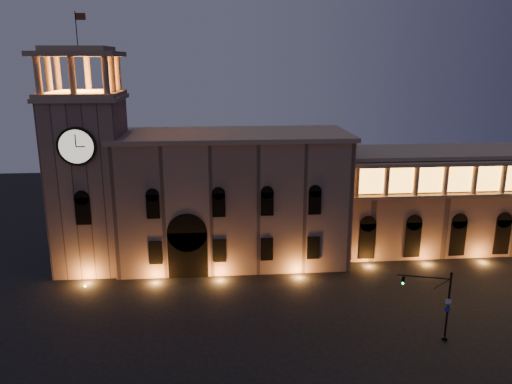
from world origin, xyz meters
TOP-DOWN VIEW (x-y plane):
  - ground at (0.00, 0.00)m, footprint 160.00×160.00m
  - government_building at (-2.08, 21.93)m, footprint 30.80×12.80m
  - clock_tower at (-20.50, 20.98)m, footprint 9.80×9.80m
  - colonnade_wing at (32.00, 23.92)m, footprint 40.60×11.50m
  - traffic_light at (17.09, -0.63)m, footprint 5.08×1.78m

SIDE VIEW (x-z plane):
  - ground at x=0.00m, z-range 0.00..0.00m
  - traffic_light at x=17.09m, z-range 0.18..7.42m
  - colonnade_wing at x=32.00m, z-range 0.08..14.58m
  - government_building at x=-2.08m, z-range -0.03..17.57m
  - clock_tower at x=-20.50m, z-range -3.70..28.70m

